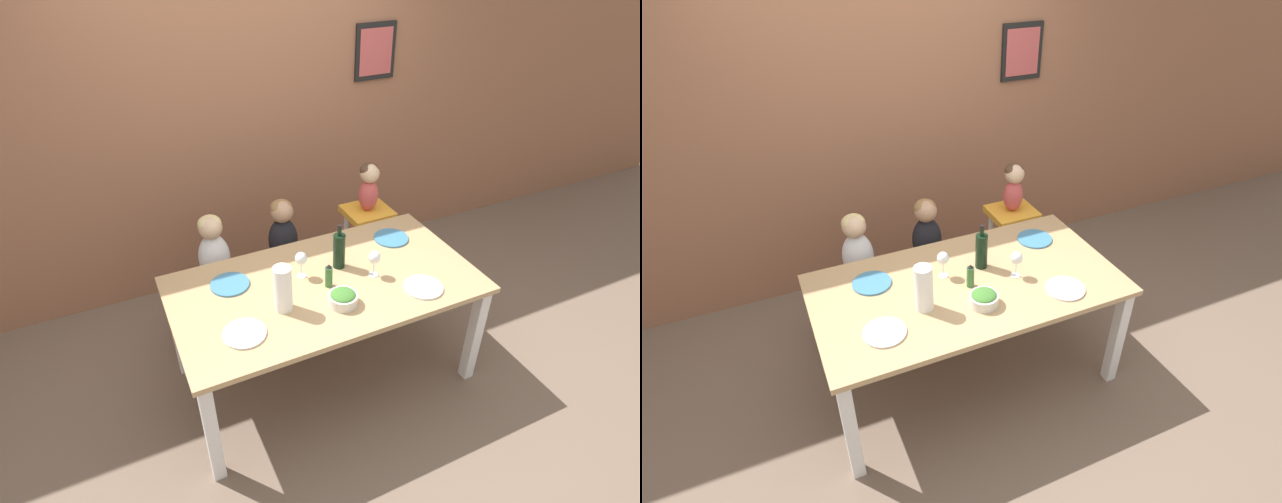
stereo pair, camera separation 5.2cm
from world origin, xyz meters
The scene contains 19 objects.
ground_plane centered at (0.00, 0.00, 0.00)m, with size 14.00×14.00×0.00m, color #705B4C.
wall_back centered at (0.00, 1.40, 1.35)m, with size 10.00×0.09×2.70m.
dining_table centered at (0.00, 0.00, 0.68)m, with size 1.83×0.98×0.77m.
chair_far_left centered at (-0.49, 0.73, 0.39)m, with size 0.40×0.37×0.47m.
chair_far_center centered at (0.01, 0.73, 0.39)m, with size 0.40×0.37×0.47m.
chair_right_highchair centered at (0.71, 0.73, 0.56)m, with size 0.34×0.31×0.73m.
person_child_left centered at (-0.49, 0.73, 0.73)m, with size 0.22×0.19×0.49m.
person_child_center centered at (0.01, 0.73, 0.73)m, with size 0.22×0.19×0.49m.
person_baby_right centered at (0.71, 0.73, 0.95)m, with size 0.15×0.15×0.37m.
wine_bottle centered at (0.15, 0.12, 0.89)m, with size 0.08×0.08×0.30m.
paper_towel_roll centered at (-0.31, -0.11, 0.91)m, with size 0.10×0.10×0.28m.
wine_glass_near centered at (0.30, -0.06, 0.90)m, with size 0.07×0.07×0.17m.
wine_glass_far centered at (-0.10, 0.12, 0.90)m, with size 0.07×0.07×0.17m.
salad_bowl_large centered at (0.01, -0.22, 0.81)m, with size 0.17×0.17×0.09m.
dinner_plate_front_left centered at (-0.58, -0.22, 0.78)m, with size 0.23×0.23×0.01m.
dinner_plate_back_left centered at (-0.52, 0.22, 0.78)m, with size 0.23×0.23×0.01m.
dinner_plate_back_right centered at (0.62, 0.25, 0.78)m, with size 0.23×0.23×0.01m.
dinner_plate_front_right centered at (0.50, -0.29, 0.78)m, with size 0.23×0.23×0.01m.
condiment_bottle_hot_sauce centered at (0.01, -0.04, 0.84)m, with size 0.05×0.05×0.15m.
Camera 2 is at (-0.99, -2.15, 2.60)m, focal length 28.00 mm.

